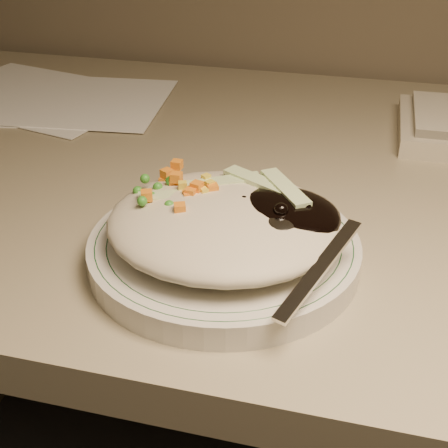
# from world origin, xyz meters

# --- Properties ---
(desk) EXTENTS (1.40, 0.70, 0.74)m
(desk) POSITION_xyz_m (0.00, 1.38, 0.54)
(desk) COLOR gray
(desk) RESTS_ON ground
(plate) EXTENTS (0.23, 0.23, 0.02)m
(plate) POSITION_xyz_m (-0.05, 1.18, 0.75)
(plate) COLOR silver
(plate) RESTS_ON desk
(plate_rim) EXTENTS (0.22, 0.22, 0.00)m
(plate_rim) POSITION_xyz_m (-0.05, 1.18, 0.76)
(plate_rim) COLOR #144723
(plate_rim) RESTS_ON plate
(meal) EXTENTS (0.21, 0.19, 0.05)m
(meal) POSITION_xyz_m (-0.04, 1.18, 0.78)
(meal) COLOR #AEA58D
(meal) RESTS_ON plate
(papers) EXTENTS (0.41, 0.29, 0.00)m
(papers) POSITION_xyz_m (-0.41, 1.51, 0.74)
(papers) COLOR white
(papers) RESTS_ON desk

